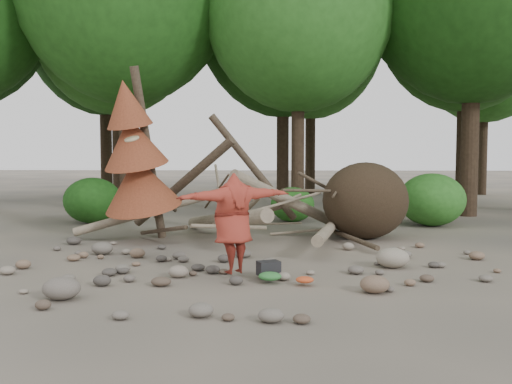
{
  "coord_description": "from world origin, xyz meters",
  "views": [
    {
      "loc": [
        0.43,
        -10.41,
        2.23
      ],
      "look_at": [
        -0.1,
        1.5,
        1.4
      ],
      "focal_mm": 40.0,
      "sensor_mm": 36.0,
      "label": 1
    }
  ],
  "objects": [
    {
      "name": "bush_left",
      "position": [
        -5.5,
        7.2,
        0.72
      ],
      "size": [
        1.8,
        1.8,
        1.44
      ],
      "primitive_type": "ellipsoid",
      "color": "#1C4F15",
      "rests_on": "ground"
    },
    {
      "name": "frisbee_thrower",
      "position": [
        -0.42,
        -0.38,
        0.98
      ],
      "size": [
        3.18,
        1.66,
        2.48
      ],
      "color": "maroon",
      "rests_on": "ground"
    },
    {
      "name": "deadfall_pile",
      "position": [
        2.02,
        4.24,
        0.95
      ],
      "size": [
        8.55,
        5.24,
        3.3
      ],
      "color": "#332619",
      "rests_on": "ground"
    },
    {
      "name": "boulder_mid_left",
      "position": [
        -3.47,
        1.75,
        0.14
      ],
      "size": [
        0.46,
        0.42,
        0.28
      ],
      "primitive_type": "ellipsoid",
      "color": "#676056",
      "rests_on": "ground"
    },
    {
      "name": "cloth_orange",
      "position": [
        0.83,
        -0.99,
        0.06
      ],
      "size": [
        0.3,
        0.25,
        0.11
      ],
      "primitive_type": "ellipsoid",
      "color": "#BC4520",
      "rests_on": "ground"
    },
    {
      "name": "backpack",
      "position": [
        0.21,
        -0.47,
        0.13
      ],
      "size": [
        0.45,
        0.39,
        0.26
      ],
      "primitive_type": "cube",
      "rotation": [
        0.0,
        0.0,
        0.42
      ],
      "color": "black",
      "rests_on": "ground"
    },
    {
      "name": "bush_mid",
      "position": [
        0.8,
        7.8,
        0.56
      ],
      "size": [
        1.4,
        1.4,
        1.12
      ],
      "primitive_type": "ellipsoid",
      "color": "#26641C",
      "rests_on": "ground"
    },
    {
      "name": "ground",
      "position": [
        0.0,
        0.0,
        0.0
      ],
      "size": [
        120.0,
        120.0,
        0.0
      ],
      "primitive_type": "plane",
      "color": "#514C44",
      "rests_on": "ground"
    },
    {
      "name": "boulder_front_left",
      "position": [
        -2.9,
        -2.04,
        0.17
      ],
      "size": [
        0.58,
        0.52,
        0.35
      ],
      "primitive_type": "ellipsoid",
      "color": "#696158",
      "rests_on": "ground"
    },
    {
      "name": "boulder_front_right",
      "position": [
        1.92,
        -1.42,
        0.14
      ],
      "size": [
        0.47,
        0.42,
        0.28
      ],
      "primitive_type": "ellipsoid",
      "color": "brown",
      "rests_on": "ground"
    },
    {
      "name": "boulder_mid_right",
      "position": [
        2.59,
        0.59,
        0.19
      ],
      "size": [
        0.64,
        0.58,
        0.39
      ],
      "primitive_type": "ellipsoid",
      "color": "gray",
      "rests_on": "ground"
    },
    {
      "name": "bush_right",
      "position": [
        5.0,
        7.0,
        0.8
      ],
      "size": [
        2.0,
        2.0,
        1.6
      ],
      "primitive_type": "ellipsoid",
      "color": "#307624",
      "rests_on": "ground"
    },
    {
      "name": "cloth_green",
      "position": [
        0.24,
        -0.84,
        0.07
      ],
      "size": [
        0.39,
        0.33,
        0.15
      ],
      "primitive_type": "ellipsoid",
      "color": "#2C6F31",
      "rests_on": "ground"
    },
    {
      "name": "dead_conifer",
      "position": [
        -3.12,
        3.37,
        2.11
      ],
      "size": [
        2.06,
        2.16,
        4.35
      ],
      "color": "#4C3F30",
      "rests_on": "ground"
    }
  ]
}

